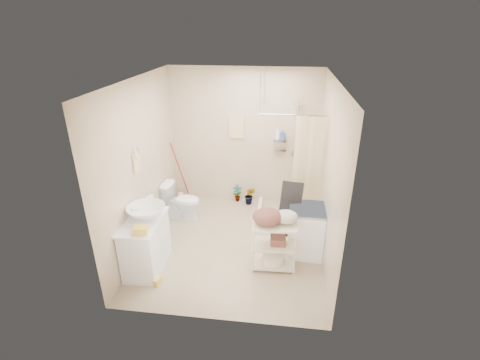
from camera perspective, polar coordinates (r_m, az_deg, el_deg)
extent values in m
plane|color=tan|center=(5.78, -1.15, -10.35)|extent=(3.20, 3.20, 0.00)
cube|color=silver|center=(4.79, -1.42, 16.09)|extent=(2.80, 3.20, 0.04)
cube|color=beige|center=(6.63, 0.75, 6.97)|extent=(2.80, 0.04, 2.60)
cube|color=beige|center=(3.74, -4.88, -7.92)|extent=(2.80, 0.04, 2.60)
cube|color=beige|center=(5.51, -15.84, 2.26)|extent=(0.04, 3.20, 2.60)
cube|color=beige|center=(5.14, 14.36, 0.80)|extent=(0.04, 3.20, 2.60)
cube|color=white|center=(5.26, -15.20, -10.10)|extent=(0.52, 0.90, 0.78)
imported|color=white|center=(5.05, -15.14, -5.13)|extent=(0.63, 0.63, 0.19)
cube|color=yellow|center=(4.75, -15.96, -7.93)|extent=(0.20, 0.17, 0.10)
cube|color=#E9CD4D|center=(5.12, -13.91, -15.51)|extent=(0.29, 0.25, 0.14)
imported|color=white|center=(6.41, -9.50, -3.36)|extent=(0.69, 0.42, 0.68)
imported|color=#973E23|center=(6.95, -0.49, -2.22)|extent=(0.20, 0.16, 0.34)
imported|color=brown|center=(6.84, 1.61, -2.58)|extent=(0.23, 0.20, 0.37)
cube|color=beige|center=(6.57, -0.57, 8.63)|extent=(0.28, 0.03, 0.42)
imported|color=white|center=(6.48, 6.26, 7.57)|extent=(0.10, 0.10, 0.21)
imported|color=#3348A0|center=(6.48, 7.04, 7.34)|extent=(0.10, 0.10, 0.17)
cube|color=white|center=(5.47, 10.72, -8.12)|extent=(0.55, 0.57, 0.78)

